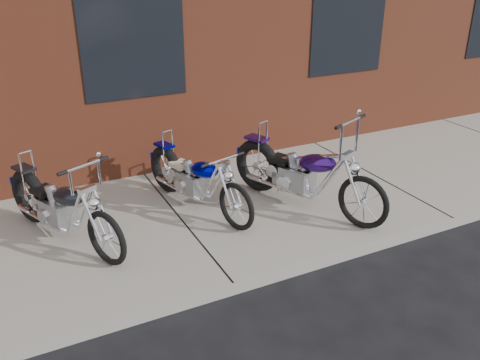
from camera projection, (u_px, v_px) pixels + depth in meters
ground at (233, 295)px, 5.06m from camera, size 120.00×120.00×0.00m
sidewalk at (180, 223)px, 6.25m from camera, size 22.00×3.00×0.15m
chopper_purple at (303, 176)px, 6.36m from camera, size 0.97×2.13×1.27m
chopper_blue at (196, 181)px, 6.34m from camera, size 0.71×1.97×0.88m
chopper_third at (62, 209)px, 5.61m from camera, size 0.95×1.95×1.06m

